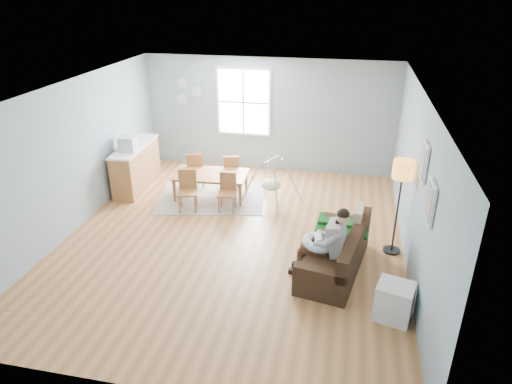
% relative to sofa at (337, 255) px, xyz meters
% --- Properties ---
extents(room, '(8.40, 9.40, 3.90)m').
position_rel_sofa_xyz_m(room, '(-1.88, 0.62, 2.15)').
color(room, '#9E6638').
extents(window, '(1.32, 0.08, 1.62)m').
position_rel_sofa_xyz_m(window, '(-2.48, 4.09, 1.38)').
color(window, white).
rests_on(window, room).
extents(pictures, '(0.05, 1.34, 0.74)m').
position_rel_sofa_xyz_m(pictures, '(1.08, -0.43, 1.58)').
color(pictures, white).
rests_on(pictures, room).
extents(wall_plates, '(0.67, 0.02, 0.66)m').
position_rel_sofa_xyz_m(wall_plates, '(-3.89, 4.09, 1.56)').
color(wall_plates, '#A5BCC6').
rests_on(wall_plates, room).
extents(sofa, '(1.14, 1.99, 0.76)m').
position_rel_sofa_xyz_m(sofa, '(0.00, 0.00, 0.00)').
color(sofa, black).
rests_on(sofa, room).
extents(green_throw, '(0.90, 0.77, 0.04)m').
position_rel_sofa_xyz_m(green_throw, '(0.04, 0.63, 0.22)').
color(green_throw, '#135413').
rests_on(green_throw, sofa).
extents(beige_pillow, '(0.18, 0.48, 0.47)m').
position_rel_sofa_xyz_m(beige_pillow, '(0.28, 0.45, 0.43)').
color(beige_pillow, tan).
rests_on(beige_pillow, sofa).
extents(father, '(0.92, 0.48, 1.24)m').
position_rel_sofa_xyz_m(father, '(-0.17, -0.24, 0.39)').
color(father, gray).
rests_on(father, sofa).
extents(nursing_pillow, '(0.54, 0.53, 0.20)m').
position_rel_sofa_xyz_m(nursing_pillow, '(-0.30, -0.21, 0.32)').
color(nursing_pillow, silver).
rests_on(nursing_pillow, father).
extents(infant, '(0.15, 0.35, 0.13)m').
position_rel_sofa_xyz_m(infant, '(-0.30, -0.18, 0.40)').
color(infant, white).
rests_on(infant, nursing_pillow).
extents(toddler, '(0.48, 0.27, 0.73)m').
position_rel_sofa_xyz_m(toddler, '(-0.04, 0.19, 0.37)').
color(toddler, silver).
rests_on(toddler, sofa).
extents(floor_lamp, '(0.34, 0.34, 1.68)m').
position_rel_sofa_xyz_m(floor_lamp, '(0.92, 0.75, 1.12)').
color(floor_lamp, black).
rests_on(floor_lamp, room).
extents(storage_cube, '(0.58, 0.54, 0.54)m').
position_rel_sofa_xyz_m(storage_cube, '(0.81, -1.02, 0.00)').
color(storage_cube, white).
rests_on(storage_cube, room).
extents(rug, '(2.48, 2.06, 0.01)m').
position_rel_sofa_xyz_m(rug, '(-2.78, 2.18, -0.26)').
color(rug, gray).
rests_on(rug, room).
extents(dining_table, '(1.60, 0.95, 0.55)m').
position_rel_sofa_xyz_m(dining_table, '(-2.78, 2.18, 0.01)').
color(dining_table, brown).
rests_on(dining_table, rug).
extents(chair_sw, '(0.46, 0.46, 0.84)m').
position_rel_sofa_xyz_m(chair_sw, '(-3.07, 1.57, 0.20)').
color(chair_sw, olive).
rests_on(chair_sw, rug).
extents(chair_se, '(0.39, 0.39, 0.79)m').
position_rel_sofa_xyz_m(chair_se, '(-2.28, 1.71, 0.17)').
color(chair_se, olive).
rests_on(chair_se, rug).
extents(chair_nw, '(0.47, 0.47, 0.83)m').
position_rel_sofa_xyz_m(chair_nw, '(-3.26, 2.64, 0.20)').
color(chair_nw, olive).
rests_on(chair_nw, rug).
extents(chair_ne, '(0.44, 0.44, 0.78)m').
position_rel_sofa_xyz_m(chair_ne, '(-2.48, 2.80, 0.16)').
color(chair_ne, olive).
rests_on(chair_ne, rug).
extents(counter, '(0.61, 1.78, 0.98)m').
position_rel_sofa_xyz_m(counter, '(-4.58, 2.42, 0.23)').
color(counter, brown).
rests_on(counter, room).
extents(monitor, '(0.36, 0.34, 0.31)m').
position_rel_sofa_xyz_m(monitor, '(-4.55, 2.09, 0.87)').
color(monitor, '#BCBCC1').
rests_on(monitor, counter).
extents(baby_swing, '(1.26, 1.27, 0.98)m').
position_rel_sofa_xyz_m(baby_swing, '(-1.47, 2.19, 0.17)').
color(baby_swing, '#BCBCC1').
rests_on(baby_swing, room).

